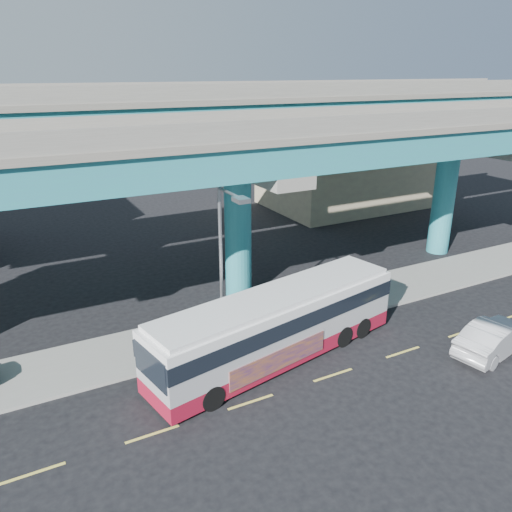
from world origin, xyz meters
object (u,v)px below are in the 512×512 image
street_lamp (226,248)px  transit_bus (278,323)px  stop_sign (348,280)px  sedan (495,337)px

street_lamp → transit_bus: bearing=-37.3°
street_lamp → stop_sign: 8.09m
street_lamp → stop_sign: street_lamp is taller
sedan → stop_sign: (-3.58, 6.41, 1.16)m
stop_sign → sedan: bearing=-61.7°
sedan → transit_bus: bearing=53.4°
sedan → stop_sign: bearing=17.7°
transit_bus → stop_sign: bearing=9.8°
transit_bus → street_lamp: street_lamp is taller
transit_bus → street_lamp: bearing=131.5°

